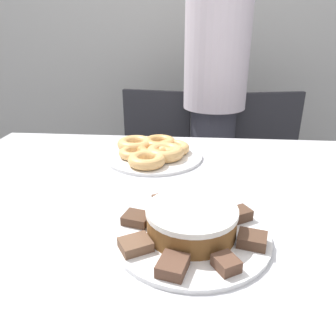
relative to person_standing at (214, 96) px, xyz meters
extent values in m
cube|color=beige|center=(-0.16, 0.65, 0.44)|extent=(8.00, 0.05, 2.60)
cube|color=silver|center=(-0.16, -0.95, -0.10)|extent=(1.46, 1.00, 0.03)
cylinder|color=silver|center=(-0.83, -0.51, -0.49)|extent=(0.06, 0.06, 0.75)
cylinder|color=silver|center=(0.51, -0.51, -0.49)|extent=(0.06, 0.06, 0.75)
cylinder|color=#383842|center=(0.00, 0.00, -0.46)|extent=(0.24, 0.24, 0.80)
cylinder|color=silver|center=(0.00, 0.00, 0.26)|extent=(0.33, 0.33, 0.64)
cylinder|color=black|center=(-0.35, -0.10, -0.85)|extent=(0.44, 0.44, 0.01)
cylinder|color=#262626|center=(-0.35, -0.10, -0.65)|extent=(0.06, 0.06, 0.39)
cube|color=#2D2D33|center=(-0.35, -0.10, -0.43)|extent=(0.50, 0.50, 0.04)
cube|color=#2D2D33|center=(-0.32, 0.10, -0.20)|extent=(0.40, 0.09, 0.42)
cylinder|color=black|center=(0.35, -0.10, -0.85)|extent=(0.44, 0.44, 0.01)
cylinder|color=#262626|center=(0.35, -0.10, -0.65)|extent=(0.06, 0.06, 0.39)
cube|color=#2D2D33|center=(0.35, -0.10, -0.43)|extent=(0.52, 0.52, 0.04)
cube|color=#2D2D33|center=(0.31, 0.10, -0.20)|extent=(0.39, 0.11, 0.42)
cylinder|color=white|center=(-0.10, -1.16, -0.08)|extent=(0.34, 0.34, 0.01)
cylinder|color=white|center=(-0.24, -0.69, -0.08)|extent=(0.34, 0.34, 0.01)
cylinder|color=brown|center=(-0.10, -1.16, -0.05)|extent=(0.19, 0.19, 0.05)
cylinder|color=white|center=(-0.10, -1.16, -0.02)|extent=(0.19, 0.19, 0.01)
cube|color=brown|center=(-0.21, -1.22, -0.06)|extent=(0.08, 0.07, 0.02)
cube|color=brown|center=(-0.13, -1.28, -0.06)|extent=(0.06, 0.07, 0.02)
cube|color=brown|center=(-0.03, -1.27, -0.06)|extent=(0.06, 0.06, 0.02)
cube|color=#513828|center=(0.03, -1.19, -0.06)|extent=(0.07, 0.06, 0.02)
cube|color=#513828|center=(0.01, -1.09, -0.06)|extent=(0.06, 0.06, 0.03)
cube|color=brown|center=(-0.07, -1.04, -0.06)|extent=(0.05, 0.06, 0.02)
cube|color=brown|center=(-0.16, -1.05, -0.06)|extent=(0.07, 0.08, 0.02)
cube|color=#513828|center=(-0.22, -1.13, -0.06)|extent=(0.07, 0.06, 0.02)
torus|color=#D18E4C|center=(-0.24, -0.69, -0.06)|extent=(0.12, 0.12, 0.03)
torus|color=tan|center=(-0.23, -0.62, -0.06)|extent=(0.12, 0.12, 0.04)
torus|color=#E5AD66|center=(-0.31, -0.64, -0.06)|extent=(0.13, 0.13, 0.04)
torus|color=#E5AD66|center=(-0.30, -0.72, -0.06)|extent=(0.10, 0.10, 0.03)
torus|color=#E5AD66|center=(-0.25, -0.79, -0.06)|extent=(0.12, 0.12, 0.04)
torus|color=#E5AD66|center=(-0.20, -0.72, -0.06)|extent=(0.13, 0.13, 0.04)
torus|color=#E5AD66|center=(-0.18, -0.67, -0.06)|extent=(0.12, 0.12, 0.03)
camera|label=1|loc=(-0.10, -1.75, 0.33)|focal=35.00mm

